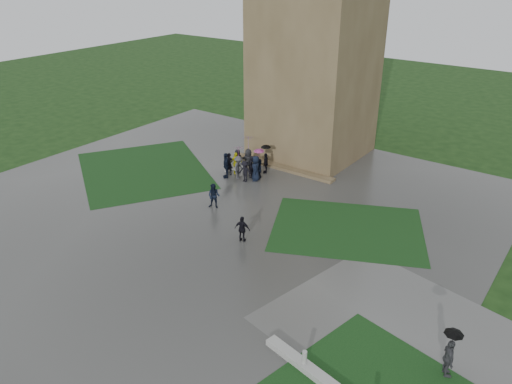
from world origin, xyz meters
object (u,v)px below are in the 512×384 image
Objects in this scene: pedestrian_path at (450,353)px; pedestrian_near at (242,229)px; tower at (316,43)px; bench at (234,167)px; pedestrian_mid at (214,196)px.

pedestrian_near is at bearing 165.11° from pedestrian_path.
bench is at bearing -108.31° from tower.
pedestrian_near is at bearing -40.34° from bench.
pedestrian_mid is at bearing -56.17° from bench.
tower is at bearing 69.42° from pedestrian_mid.
bench is 5.82m from pedestrian_mid.
pedestrian_mid reaches higher than pedestrian_near.
pedestrian_path reaches higher than bench.
pedestrian_near is 13.24m from pedestrian_path.
bench is 22.30m from pedestrian_path.
bench is 1.11× the size of pedestrian_near.
tower reaches higher than bench.
tower is 7.90× the size of pedestrian_path.
tower reaches higher than pedestrian_mid.
bench is at bearing 94.53° from pedestrian_mid.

